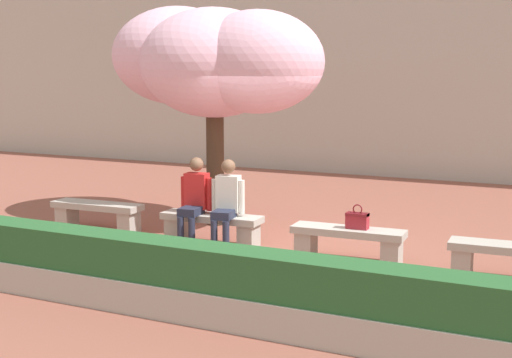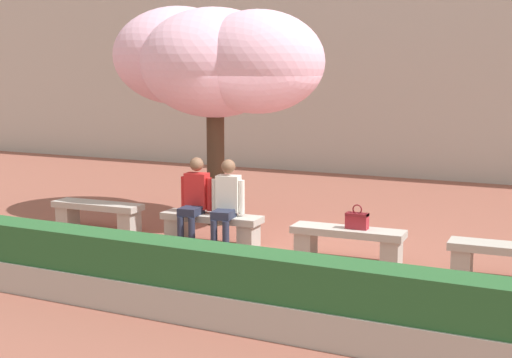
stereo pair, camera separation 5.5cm
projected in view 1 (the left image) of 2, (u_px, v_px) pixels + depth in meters
The scene contains 9 objects.
ground_plane at pixel (277, 251), 10.27m from camera, with size 100.00×100.00×0.00m, color #8E5142.
stone_bench_west_end at pixel (97, 212), 11.62m from camera, with size 1.57×0.50×0.45m.
stone_bench_near_west at pixel (212, 224), 10.69m from camera, with size 1.57×0.50×0.45m.
stone_bench_center at pixel (348, 239), 9.76m from camera, with size 1.57×0.50×0.45m.
person_seated_left at pixel (194, 197), 10.70m from camera, with size 0.51×0.71×1.29m.
person_seated_right at pixel (227, 200), 10.46m from camera, with size 0.50×0.72×1.29m.
handbag at pixel (357, 219), 9.67m from camera, with size 0.30×0.15×0.34m.
cherry_tree_main at pixel (212, 61), 11.75m from camera, with size 3.93×2.76×3.67m.
planter_hedge_foreground at pixel (164, 278), 7.61m from camera, with size 10.76×0.50×0.80m.
Camera 1 is at (4.12, -9.11, 2.58)m, focal length 50.00 mm.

